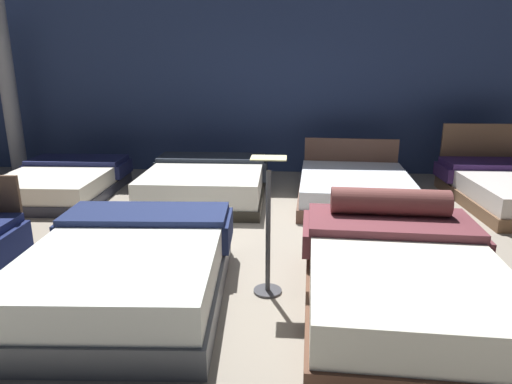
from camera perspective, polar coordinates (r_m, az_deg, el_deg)
ground_plane at (r=4.91m, az=2.10°, el=-6.51°), size 18.00×18.00×0.02m
showroom_back_wall at (r=7.95m, az=3.16°, el=15.06°), size 18.00×0.06×3.50m
bed_1 at (r=3.83m, az=-15.83°, el=-9.49°), size 1.64×2.05×0.55m
bed_2 at (r=3.68m, az=17.91°, el=-10.44°), size 1.58×2.15×0.80m
bed_4 at (r=7.17m, az=-23.44°, el=1.16°), size 1.56×2.02×0.44m
bed_5 at (r=6.43m, az=-6.37°, el=1.15°), size 1.71×1.96×0.51m
bed_6 at (r=6.39m, az=12.44°, el=0.45°), size 1.65×2.06×0.75m
price_sign at (r=3.70m, az=1.54°, el=-6.36°), size 0.28×0.24×1.16m
support_pillar at (r=8.77m, az=-29.26°, el=13.21°), size 0.26×0.26×3.50m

